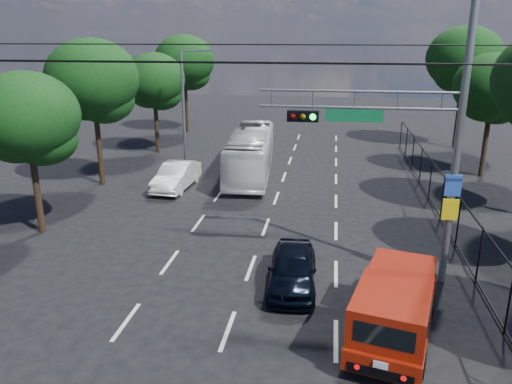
% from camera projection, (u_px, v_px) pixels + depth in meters
% --- Properties ---
extents(lane_markings, '(6.12, 38.00, 0.01)m').
position_uv_depth(lane_markings, '(271.00, 211.00, 23.39)').
color(lane_markings, beige).
rests_on(lane_markings, ground).
extents(signal_mast, '(6.43, 0.39, 9.50)m').
position_uv_depth(signal_mast, '(419.00, 126.00, 15.38)').
color(signal_mast, slate).
rests_on(signal_mast, ground).
extents(streetlight_left, '(2.09, 0.22, 7.08)m').
position_uv_depth(streetlight_left, '(186.00, 102.00, 30.66)').
color(streetlight_left, slate).
rests_on(streetlight_left, ground).
extents(utility_wires, '(22.00, 5.04, 0.74)m').
position_uv_depth(utility_wires, '(254.00, 57.00, 16.34)').
color(utility_wires, black).
rests_on(utility_wires, ground).
extents(fence_right, '(0.06, 34.03, 2.00)m').
position_uv_depth(fence_right, '(452.00, 212.00, 20.26)').
color(fence_right, black).
rests_on(fence_right, ground).
extents(tree_right_d, '(4.32, 4.32, 7.02)m').
position_uv_depth(tree_right_d, '(493.00, 92.00, 27.84)').
color(tree_right_d, black).
rests_on(tree_right_d, ground).
extents(tree_right_e, '(5.28, 5.28, 8.58)m').
position_uv_depth(tree_right_e, '(464.00, 64.00, 35.02)').
color(tree_right_e, black).
rests_on(tree_right_e, ground).
extents(tree_left_b, '(4.08, 4.08, 6.63)m').
position_uv_depth(tree_left_b, '(28.00, 124.00, 19.59)').
color(tree_left_b, black).
rests_on(tree_left_b, ground).
extents(tree_left_c, '(4.80, 4.80, 7.80)m').
position_uv_depth(tree_left_c, '(94.00, 85.00, 26.03)').
color(tree_left_c, black).
rests_on(tree_left_c, ground).
extents(tree_left_d, '(4.20, 4.20, 6.83)m').
position_uv_depth(tree_left_d, '(154.00, 84.00, 33.71)').
color(tree_left_d, black).
rests_on(tree_left_d, ground).
extents(tree_left_e, '(4.92, 4.92, 7.99)m').
position_uv_depth(tree_left_e, '(185.00, 65.00, 41.04)').
color(tree_left_e, black).
rests_on(tree_left_e, ground).
extents(red_pickup, '(2.93, 5.29, 1.87)m').
position_uv_depth(red_pickup, '(396.00, 306.00, 13.34)').
color(red_pickup, black).
rests_on(red_pickup, ground).
extents(navy_hatchback, '(1.69, 3.88, 1.30)m').
position_uv_depth(navy_hatchback, '(292.00, 268.00, 16.23)').
color(navy_hatchback, black).
rests_on(navy_hatchback, ground).
extents(white_bus, '(2.95, 9.68, 2.66)m').
position_uv_depth(white_bus, '(251.00, 153.00, 29.09)').
color(white_bus, silver).
rests_on(white_bus, ground).
extents(white_van, '(1.70, 4.28, 1.39)m').
position_uv_depth(white_van, '(176.00, 176.00, 26.69)').
color(white_van, white).
rests_on(white_van, ground).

